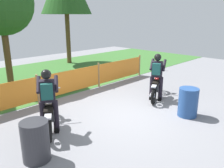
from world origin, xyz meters
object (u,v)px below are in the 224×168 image
(spare_drum, at_px, (188,102))
(rider_trailing, at_px, (157,74))
(motorcycle_trailing, at_px, (157,86))
(oil_drum, at_px, (36,141))
(motorcycle_lead, at_px, (50,112))
(rider_lead, at_px, (48,98))

(spare_drum, bearing_deg, rider_trailing, 70.78)
(motorcycle_trailing, distance_m, rider_trailing, 0.54)
(oil_drum, xyz_separation_m, spare_drum, (4.33, -1.22, 0.00))
(motorcycle_lead, xyz_separation_m, spare_drum, (3.36, -2.27, -0.03))
(motorcycle_lead, distance_m, motorcycle_trailing, 4.14)
(oil_drum, distance_m, spare_drum, 4.50)
(motorcycle_lead, distance_m, oil_drum, 1.43)
(motorcycle_lead, bearing_deg, spare_drum, -90.68)
(rider_trailing, height_order, spare_drum, rider_trailing)
(rider_lead, distance_m, oil_drum, 1.32)
(motorcycle_trailing, bearing_deg, rider_trailing, -179.49)
(motorcycle_lead, height_order, oil_drum, motorcycle_lead)
(motorcycle_lead, distance_m, rider_trailing, 3.99)
(motorcycle_trailing, xyz_separation_m, rider_trailing, (-0.20, -0.09, 0.49))
(oil_drum, relative_size, spare_drum, 1.00)
(motorcycle_lead, xyz_separation_m, rider_trailing, (3.89, -0.77, 0.48))
(rider_trailing, bearing_deg, motorcycle_trailing, 0.51)
(rider_lead, xyz_separation_m, oil_drum, (-0.85, -0.86, -0.51))
(motorcycle_trailing, height_order, oil_drum, motorcycle_trailing)
(rider_lead, bearing_deg, rider_trailing, -64.91)
(rider_lead, height_order, rider_trailing, same)
(rider_trailing, bearing_deg, rider_lead, 146.83)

